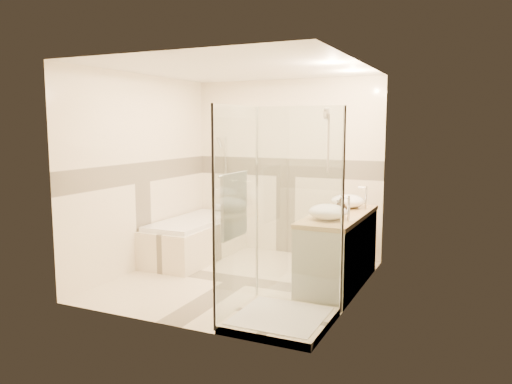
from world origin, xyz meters
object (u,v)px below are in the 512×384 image
at_px(bathtub, 195,237).
at_px(amenity_bottle_b, 341,205).
at_px(amenity_bottle_a, 338,207).
at_px(shower_enclosure, 272,269).
at_px(vessel_sink_near, 348,201).
at_px(vanity, 338,250).
at_px(vessel_sink_far, 328,212).

relative_size(bathtub, amenity_bottle_b, 10.46).
bearing_deg(amenity_bottle_a, bathtub, 171.09).
height_order(bathtub, shower_enclosure, shower_enclosure).
bearing_deg(vessel_sink_near, amenity_bottle_a, -90.00).
bearing_deg(shower_enclosure, bathtub, 138.90).
bearing_deg(vanity, bathtub, 170.75).
xyz_separation_m(bathtub, amenity_bottle_a, (2.13, -0.33, 0.62)).
relative_size(vanity, vessel_sink_far, 3.90).
xyz_separation_m(vanity, amenity_bottle_a, (-0.02, 0.02, 0.50)).
distance_m(vessel_sink_near, vessel_sink_far, 0.86).
xyz_separation_m(vanity, vessel_sink_far, (-0.02, -0.39, 0.51)).
height_order(vanity, vessel_sink_far, vessel_sink_far).
height_order(vanity, amenity_bottle_a, amenity_bottle_a).
relative_size(amenity_bottle_a, amenity_bottle_b, 0.93).
bearing_deg(vessel_sink_near, bathtub, -176.71).
xyz_separation_m(bathtub, vessel_sink_near, (2.13, 0.12, 0.62)).
xyz_separation_m(vanity, vessel_sink_near, (-0.02, 0.47, 0.51)).
xyz_separation_m(vanity, amenity_bottle_b, (-0.02, 0.13, 0.51)).
height_order(shower_enclosure, vessel_sink_far, shower_enclosure).
bearing_deg(vanity, amenity_bottle_b, 98.51).
distance_m(bathtub, vanity, 2.18).
bearing_deg(amenity_bottle_b, vanity, -81.49).
bearing_deg(vanity, vessel_sink_near, 92.42).
relative_size(bathtub, shower_enclosure, 0.83).
distance_m(vessel_sink_near, amenity_bottle_a, 0.46).
xyz_separation_m(shower_enclosure, vessel_sink_far, (0.27, 0.88, 0.43)).
bearing_deg(bathtub, vessel_sink_near, 3.29).
height_order(bathtub, amenity_bottle_a, amenity_bottle_a).
bearing_deg(vessel_sink_far, amenity_bottle_a, 90.00).
xyz_separation_m(vessel_sink_near, vessel_sink_far, (0.00, -0.86, 0.00)).
xyz_separation_m(shower_enclosure, vessel_sink_near, (0.27, 1.74, 0.43)).
bearing_deg(vessel_sink_far, vessel_sink_near, 90.00).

